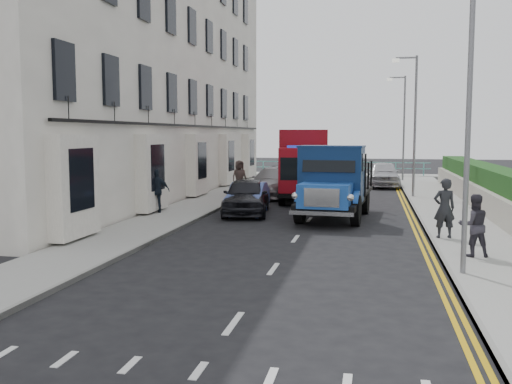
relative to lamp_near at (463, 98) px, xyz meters
name	(u,v)px	position (x,y,z in m)	size (l,w,h in m)	color
ground	(286,252)	(-4.18, 2.00, -4.00)	(120.00, 120.00, 0.00)	black
pavement_west	(200,205)	(-9.38, 11.00, -3.94)	(2.40, 38.00, 0.12)	gray
pavement_east	(447,211)	(1.12, 11.00, -3.94)	(2.60, 38.00, 0.12)	gray
promenade	(342,175)	(-4.18, 31.00, -3.94)	(30.00, 2.50, 0.12)	gray
sea_plane	(354,158)	(-4.18, 62.00, -4.00)	(120.00, 120.00, 0.00)	slate
terrace_west	(142,57)	(-13.65, 15.00, 3.17)	(6.31, 30.20, 14.25)	white
garden_east	(497,192)	(3.03, 11.00, -3.10)	(1.45, 28.00, 1.75)	#B2AD9E
seafront_railing	(341,169)	(-4.18, 30.20, -3.42)	(13.00, 0.08, 1.11)	#59B2A5
lamp_near	(463,98)	(0.00, 0.00, 0.00)	(1.23, 0.18, 7.00)	slate
lamp_mid	(413,118)	(0.00, 16.00, 0.00)	(1.23, 0.18, 7.00)	slate
lamp_far	(402,122)	(0.00, 26.00, 0.00)	(1.23, 0.18, 7.00)	slate
bedford_lorry	(332,187)	(-3.34, 7.88, -2.74)	(2.74, 5.96, 2.74)	black
red_lorry	(303,162)	(-5.23, 14.72, -2.19)	(2.95, 6.71, 3.40)	black
parked_car_front	(246,196)	(-6.83, 9.00, -3.27)	(1.72, 4.27, 1.45)	black
parked_car_mid	(248,198)	(-6.78, 9.02, -3.37)	(1.34, 3.83, 1.26)	#5369B2
parked_car_rear	(275,182)	(-6.78, 15.49, -3.25)	(2.10, 5.15, 1.50)	#9F9FA3
seafront_car_left	(314,168)	(-6.11, 29.00, -3.30)	(2.30, 4.99, 1.39)	black
seafront_car_right	(383,174)	(-1.23, 22.22, -3.22)	(1.84, 4.58, 1.56)	#B6B6BB
pedestrian_east_near	(444,208)	(0.22, 4.42, -2.98)	(0.65, 0.43, 1.79)	black
pedestrian_east_far	(474,225)	(0.64, 1.88, -3.08)	(0.77, 0.60, 1.59)	#312E38
pedestrian_west_near	(157,191)	(-10.18, 7.83, -3.01)	(1.02, 0.42, 1.74)	black
pedestrian_west_far	(239,177)	(-8.58, 15.26, -3.01)	(0.85, 0.55, 1.74)	#3F322D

